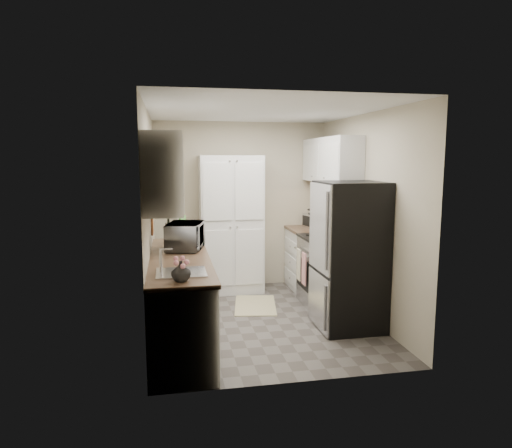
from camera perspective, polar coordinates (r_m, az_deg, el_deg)
The scene contains 16 objects.
ground at distance 5.71m, azimuth 0.77°, elevation -11.87°, with size 3.20×3.20×0.00m, color #56514C.
room_shell at distance 5.36m, azimuth 0.64°, elevation 4.65°, with size 2.64×3.24×2.52m.
pantry_cabinet at distance 6.69m, azimuth -3.15°, elevation -0.04°, with size 0.90×0.55×2.00m, color silver.
base_cabinet_left at distance 5.05m, azimuth -9.42°, elevation -9.39°, with size 0.60×2.30×0.88m, color silver.
countertop_left at distance 4.94m, azimuth -9.55°, elevation -4.30°, with size 0.63×2.33×0.04m, color brown.
base_cabinet_right at distance 6.93m, azimuth 6.86°, elevation -4.50°, with size 0.60×0.80×0.88m, color silver.
countertop_right at distance 6.85m, azimuth 6.92°, elevation -0.75°, with size 0.63×0.83×0.04m, color brown.
electric_range at distance 6.18m, azimuth 8.98°, elevation -5.75°, with size 0.71×0.78×1.13m.
refrigerator at distance 5.36m, azimuth 11.61°, elevation -3.90°, with size 0.70×0.72×1.70m, color #B7B7BC.
microwave at distance 5.30m, azimuth -8.83°, elevation -1.51°, with size 0.55×0.38×0.31m, color #B4B4B9.
wine_bottle at distance 5.71m, azimuth -10.87°, elevation -0.84°, with size 0.08×0.08×0.31m, color black.
flower_vase at distance 3.95m, azimuth -9.36°, elevation -5.85°, with size 0.17×0.17×0.17m, color silver.
cutting_board at distance 5.91m, azimuth -8.98°, elevation -0.52°, with size 0.02×0.24×0.30m, color #3D8130.
toaster_oven at distance 6.93m, azimuth 7.52°, elevation 0.40°, with size 0.28×0.36×0.21m, color silver.
fruit_basket at distance 6.92m, azimuth 7.52°, elevation 1.71°, with size 0.26×0.26×0.11m, color #D74009, non-canonical shape.
kitchen_mat at distance 6.21m, azimuth -0.09°, elevation -10.11°, with size 0.53×0.86×0.01m, color #C5B988.
Camera 1 is at (-1.08, -5.25, 1.96)m, focal length 32.00 mm.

